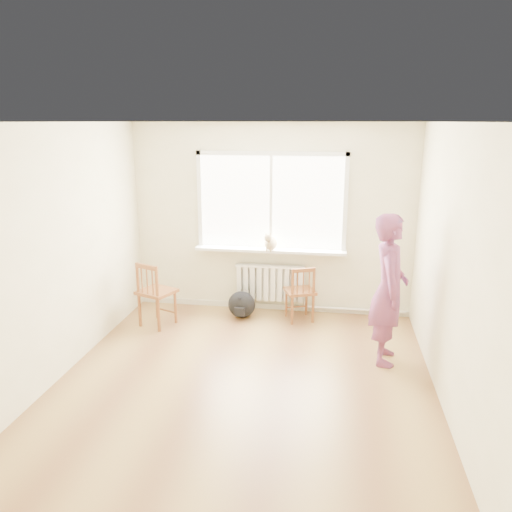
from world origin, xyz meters
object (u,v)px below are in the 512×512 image
at_px(backpack, 242,304).
at_px(person, 389,289).
at_px(chair_right, 301,293).
at_px(chair_left, 154,294).
at_px(cat, 271,242).

bearing_deg(backpack, person, -28.48).
bearing_deg(chair_right, person, 114.45).
bearing_deg(backpack, chair_left, -156.61).
height_order(person, backpack, person).
bearing_deg(cat, chair_right, -15.02).
xyz_separation_m(person, cat, (-1.51, 1.24, 0.19)).
xyz_separation_m(chair_right, backpack, (-0.83, -0.01, -0.21)).
xyz_separation_m(chair_left, cat, (1.48, 0.69, 0.61)).
height_order(chair_right, backpack, chair_right).
bearing_deg(cat, person, -30.29).
xyz_separation_m(cat, backpack, (-0.38, -0.21, -0.87)).
height_order(chair_left, chair_right, chair_left).
bearing_deg(cat, chair_left, -145.90).
relative_size(chair_right, person, 0.46).
bearing_deg(chair_left, cat, -132.47).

